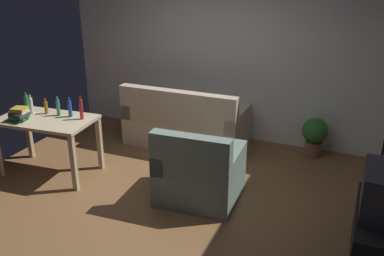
{
  "coord_description": "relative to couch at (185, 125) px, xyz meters",
  "views": [
    {
      "loc": [
        1.92,
        -3.9,
        2.66
      ],
      "look_at": [
        0.1,
        0.5,
        0.75
      ],
      "focal_mm": 39.99,
      "sensor_mm": 36.0,
      "label": 1
    }
  ],
  "objects": [
    {
      "name": "bottle_blue",
      "position": [
        -1.01,
        -1.34,
        0.56
      ],
      "size": [
        0.05,
        0.05,
        0.25
      ],
      "color": "#2347A3",
      "rests_on": "desk"
    },
    {
      "name": "armchair",
      "position": [
        0.78,
        -1.41,
        0.01
      ],
      "size": [
        0.94,
        0.88,
        0.92
      ],
      "rotation": [
        0.0,
        0.0,
        3.19
      ],
      "color": "slate",
      "rests_on": "ground_plane"
    },
    {
      "name": "book_stack",
      "position": [
        -1.5,
        -1.71,
        0.54
      ],
      "size": [
        0.24,
        0.22,
        0.17
      ],
      "color": "#236B33",
      "rests_on": "desk"
    },
    {
      "name": "potted_plant",
      "position": [
        1.86,
        0.31,
        0.02
      ],
      "size": [
        0.36,
        0.36,
        0.57
      ],
      "color": "brown",
      "rests_on": "ground_plane"
    },
    {
      "name": "bottle_red",
      "position": [
        -0.82,
        -1.36,
        0.59
      ],
      "size": [
        0.04,
        0.04,
        0.3
      ],
      "color": "#AD2323",
      "rests_on": "desk"
    },
    {
      "name": "bottle_tall",
      "position": [
        -1.18,
        -1.36,
        0.56
      ],
      "size": [
        0.05,
        0.05,
        0.25
      ],
      "color": "teal",
      "rests_on": "desk"
    },
    {
      "name": "wall_rear",
      "position": [
        0.46,
        0.61,
        1.04
      ],
      "size": [
        5.2,
        0.1,
        2.7
      ],
      "primitive_type": "cube",
      "color": "silver",
      "rests_on": "ground_plane"
    },
    {
      "name": "bottle_green",
      "position": [
        -1.74,
        -1.32,
        0.55
      ],
      "size": [
        0.07,
        0.07,
        0.23
      ],
      "color": "#1E722D",
      "rests_on": "desk"
    },
    {
      "name": "desk",
      "position": [
        -1.26,
        -1.52,
        0.34
      ],
      "size": [
        1.25,
        0.79,
        0.76
      ],
      "rotation": [
        0.0,
        0.0,
        0.07
      ],
      "color": "#C6B28E",
      "rests_on": "ground_plane"
    },
    {
      "name": "bottle_clear",
      "position": [
        -1.55,
        -1.43,
        0.56
      ],
      "size": [
        0.05,
        0.05,
        0.25
      ],
      "color": "silver",
      "rests_on": "desk"
    },
    {
      "name": "ground_plane",
      "position": [
        0.46,
        -1.59,
        -0.32
      ],
      "size": [
        5.2,
        4.4,
        0.02
      ],
      "primitive_type": "cube",
      "color": "brown"
    },
    {
      "name": "bottle_amber",
      "position": [
        -1.37,
        -1.37,
        0.54
      ],
      "size": [
        0.05,
        0.05,
        0.2
      ],
      "color": "#9E6019",
      "rests_on": "desk"
    },
    {
      "name": "tv_stand",
      "position": [
        2.71,
        -1.74,
        -0.07
      ],
      "size": [
        0.44,
        1.1,
        0.48
      ],
      "rotation": [
        0.0,
        0.0,
        1.57
      ],
      "color": "black",
      "rests_on": "ground_plane"
    },
    {
      "name": "couch",
      "position": [
        0.0,
        0.0,
        0.0
      ],
      "size": [
        1.78,
        0.84,
        0.92
      ],
      "rotation": [
        0.0,
        0.0,
        3.14
      ],
      "color": "beige",
      "rests_on": "ground_plane"
    }
  ]
}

